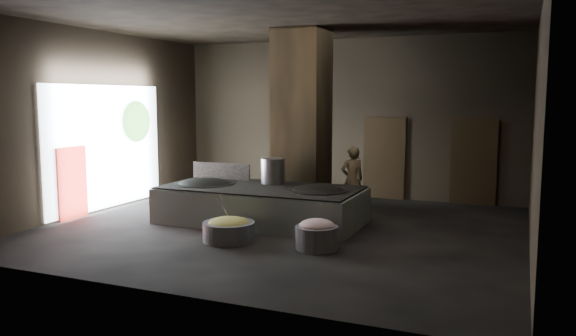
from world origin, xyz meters
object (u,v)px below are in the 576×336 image
at_px(wok_left, 204,187).
at_px(wok_right, 317,194).
at_px(meat_basin, 317,238).
at_px(cook, 352,179).
at_px(stock_pot, 273,171).
at_px(hearth_platform, 261,206).
at_px(veg_basin, 229,231).

xyz_separation_m(wok_left, wok_right, (2.80, 0.10, 0.00)).
bearing_deg(meat_basin, cook, 96.19).
bearing_deg(stock_pot, wok_right, -21.04).
bearing_deg(hearth_platform, veg_basin, -85.90).
xyz_separation_m(hearth_platform, meat_basin, (1.95, -1.63, -0.17)).
bearing_deg(stock_pot, wok_left, -158.20).
distance_m(hearth_platform, stock_pot, 0.92).
height_order(cook, veg_basin, cook).
height_order(wok_right, meat_basin, wok_right).
xyz_separation_m(stock_pot, cook, (1.50, 1.48, -0.31)).
bearing_deg(cook, veg_basin, 31.72).
distance_m(wok_right, cook, 1.99).
xyz_separation_m(wok_right, cook, (0.20, 1.98, 0.07)).
distance_m(hearth_platform, cook, 2.59).
bearing_deg(wok_left, veg_basin, -46.93).
relative_size(hearth_platform, veg_basin, 4.39).
relative_size(hearth_platform, wok_left, 3.17).
bearing_deg(hearth_platform, wok_right, 2.06).
relative_size(stock_pot, meat_basin, 0.74).
xyz_separation_m(cook, veg_basin, (-1.43, -3.77, -0.63)).
xyz_separation_m(stock_pot, meat_basin, (1.90, -2.18, -0.91)).
distance_m(hearth_platform, veg_basin, 1.75).
relative_size(wok_left, meat_basin, 1.78).
xyz_separation_m(veg_basin, meat_basin, (1.82, 0.10, 0.03)).
height_order(wok_right, stock_pot, stock_pot).
bearing_deg(meat_basin, wok_left, 155.05).
bearing_deg(wok_left, stock_pot, 21.80).
relative_size(cook, veg_basin, 1.57).
bearing_deg(wok_left, meat_basin, -24.95).
distance_m(hearth_platform, meat_basin, 2.55).
distance_m(wok_left, wok_right, 2.80).
height_order(wok_right, cook, cook).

